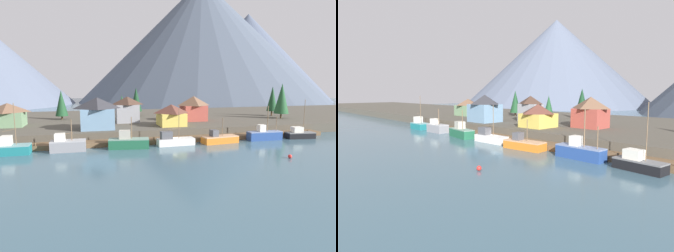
# 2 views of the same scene
# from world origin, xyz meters

# --- Properties ---
(ground_plane) EXTENTS (400.00, 400.00, 1.00)m
(ground_plane) POSITION_xyz_m (0.00, 20.00, -0.50)
(ground_plane) COLOR #3D5B6B
(dock) EXTENTS (80.00, 4.00, 1.60)m
(dock) POSITION_xyz_m (0.00, 1.99, 0.50)
(dock) COLOR brown
(dock) RESTS_ON ground_plane
(shoreline_bank) EXTENTS (400.00, 56.00, 2.50)m
(shoreline_bank) POSITION_xyz_m (0.00, 32.00, 1.25)
(shoreline_bank) COLOR #4C473D
(shoreline_bank) RESTS_ON ground_plane
(mountain_west_peak) EXTENTS (148.58, 148.58, 68.00)m
(mountain_west_peak) POSITION_xyz_m (-100.95, 152.94, 34.00)
(mountain_west_peak) COLOR slate
(mountain_west_peak) RESTS_ON ground_plane
(fishing_boat_teal) EXTENTS (6.07, 3.13, 9.70)m
(fishing_boat_teal) POSITION_xyz_m (-31.74, -1.72, 1.22)
(fishing_boat_teal) COLOR #196B70
(fishing_boat_teal) RESTS_ON ground_plane
(fishing_boat_grey) EXTENTS (6.69, 3.00, 6.34)m
(fishing_boat_grey) POSITION_xyz_m (-21.84, -1.65, 1.29)
(fishing_boat_grey) COLOR gray
(fishing_boat_grey) RESTS_ON ground_plane
(fishing_boat_green) EXTENTS (8.51, 3.95, 6.51)m
(fishing_boat_green) POSITION_xyz_m (-9.88, -2.11, 1.29)
(fishing_boat_green) COLOR #1E5B3D
(fishing_boat_green) RESTS_ON ground_plane
(fishing_boat_white) EXTENTS (8.16, 2.89, 8.07)m
(fishing_boat_white) POSITION_xyz_m (0.10, -1.59, 1.04)
(fishing_boat_white) COLOR silver
(fishing_boat_white) RESTS_ON ground_plane
(fishing_boat_orange) EXTENTS (8.44, 3.73, 5.70)m
(fishing_boat_orange) POSITION_xyz_m (10.57, -2.03, 0.96)
(fishing_boat_orange) COLOR #CC6B1E
(fishing_boat_orange) RESTS_ON ground_plane
(fishing_boat_blue) EXTENTS (8.25, 2.65, 8.09)m
(fishing_boat_blue) POSITION_xyz_m (22.39, -1.44, 1.23)
(fishing_boat_blue) COLOR navy
(fishing_boat_blue) RESTS_ON ground_plane
(fishing_boat_black) EXTENTS (7.12, 3.38, 9.43)m
(fishing_boat_black) POSITION_xyz_m (31.94, -1.82, 1.04)
(fishing_boat_black) COLOR black
(fishing_boat_black) RESTS_ON ground_plane
(house_blue) EXTENTS (8.04, 7.07, 7.55)m
(house_blue) POSITION_xyz_m (-15.65, 9.79, 6.36)
(house_blue) COLOR #6689A8
(house_blue) RESTS_ON shoreline_bank
(house_green) EXTENTS (7.97, 7.19, 5.93)m
(house_green) POSITION_xyz_m (-37.35, 19.81, 5.53)
(house_green) COLOR #6B8E66
(house_green) RESTS_ON shoreline_bank
(house_yellow) EXTENTS (6.82, 7.33, 5.48)m
(house_yellow) POSITION_xyz_m (2.95, 10.86, 5.30)
(house_yellow) COLOR gold
(house_yellow) RESTS_ON shoreline_bank
(house_red) EXTENTS (7.11, 6.17, 7.17)m
(house_red) POSITION_xyz_m (11.94, 18.83, 6.17)
(house_red) COLOR #9E4238
(house_red) RESTS_ON shoreline_bank
(house_grey) EXTENTS (6.53, 4.27, 7.23)m
(house_grey) POSITION_xyz_m (-7.27, 19.41, 6.19)
(house_grey) COLOR gray
(house_grey) RESTS_ON shoreline_bank
(conifer_mid_left) EXTENTS (3.00, 3.00, 7.23)m
(conifer_mid_left) POSITION_xyz_m (-7.84, 28.22, 6.64)
(conifer_mid_left) COLOR #4C3823
(conifer_mid_left) RESTS_ON shoreline_bank
(conifer_mid_right) EXTENTS (3.94, 3.94, 9.41)m
(conifer_mid_right) POSITION_xyz_m (-2.06, 37.10, 7.91)
(conifer_mid_right) COLOR #4C3823
(conifer_mid_right) RESTS_ON shoreline_bank
(conifer_back_left) EXTENTS (3.72, 3.72, 8.81)m
(conifer_back_left) POSITION_xyz_m (-25.53, 31.63, 7.44)
(conifer_back_left) COLOR #4C3823
(conifer_back_left) RESTS_ON shoreline_bank
(channel_buoy) EXTENTS (0.70, 0.70, 0.70)m
(channel_buoy) POSITION_xyz_m (17.01, -17.76, 0.35)
(channel_buoy) COLOR red
(channel_buoy) RESTS_ON ground_plane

